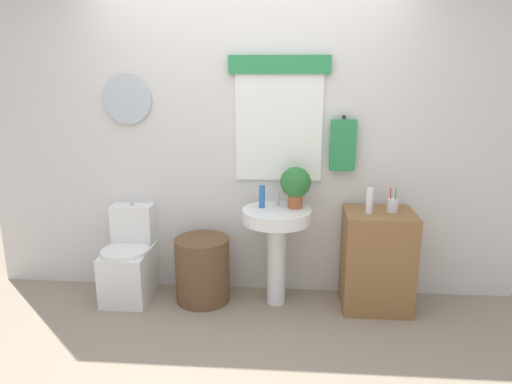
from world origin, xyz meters
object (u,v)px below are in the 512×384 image
Objects in this scene: wooden_cabinet at (377,260)px; soap_bottle at (262,196)px; toilet at (130,262)px; pedestal_sink at (277,232)px; potted_plant at (296,184)px; toothbrush_cup at (393,205)px; lotion_bottle at (370,201)px; laundry_hamper at (202,270)px.

wooden_cabinet is 1.03m from soap_bottle.
pedestal_sink reaches higher than toilet.
toilet is 2.37× the size of potted_plant.
soap_bottle is (1.09, 0.02, 0.58)m from toilet.
wooden_cabinet is 2.41× the size of potted_plant.
toilet is 1.24m from soap_bottle.
toilet is at bearing 179.65° from toothbrush_cup.
toothbrush_cup is (0.18, 0.06, -0.05)m from lotion_bottle.
potted_plant reaches higher than soap_bottle.
lotion_bottle is at bearing -2.17° from toilet.
toilet is 1.25m from pedestal_sink.
pedestal_sink is 4.40× the size of soap_bottle.
laundry_hamper is 0.67× the size of pedestal_sink.
laundry_hamper is 1.39m from wooden_cabinet.
toothbrush_cup is (2.09, -0.01, 0.54)m from toilet.
potted_plant is at bearing 2.20° from soap_bottle.
toothbrush_cup reaches higher than pedestal_sink.
laundry_hamper is 2.70× the size of lotion_bottle.
potted_plant is at bearing 176.89° from toothbrush_cup.
laundry_hamper is at bearing -3.03° from toilet.
potted_plant reaches higher than pedestal_sink.
lotion_bottle is at bearing -10.20° from potted_plant.
toilet is 2.00m from lotion_bottle.
toothbrush_cup reaches higher than toilet.
toothbrush_cup reaches higher than laundry_hamper.
laundry_hamper is 1.59m from toothbrush_cup.
toilet is at bearing 177.83° from lotion_bottle.
lotion_bottle reaches higher than laundry_hamper.
wooden_cabinet is 4.25× the size of toothbrush_cup.
lotion_bottle is (0.70, -0.04, 0.28)m from pedestal_sink.
soap_bottle is at bearing -177.80° from potted_plant.
pedestal_sink is at bearing -156.80° from potted_plant.
potted_plant is (0.14, 0.06, 0.38)m from pedestal_sink.
toothbrush_cup is (1.00, -0.03, -0.04)m from soap_bottle.
laundry_hamper is at bearing 178.23° from lotion_bottle.
pedestal_sink reaches higher than wooden_cabinet.
potted_plant is at bearing 23.20° from pedestal_sink.
lotion_bottle is at bearing -156.60° from wooden_cabinet.
lotion_bottle is (0.56, -0.10, -0.10)m from potted_plant.
toothbrush_cup is at bearing -1.73° from soap_bottle.
pedestal_sink is 1.00× the size of wooden_cabinet.
wooden_cabinet is (1.39, 0.00, 0.13)m from laundry_hamper.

